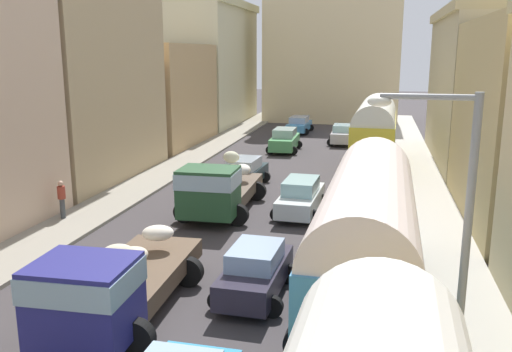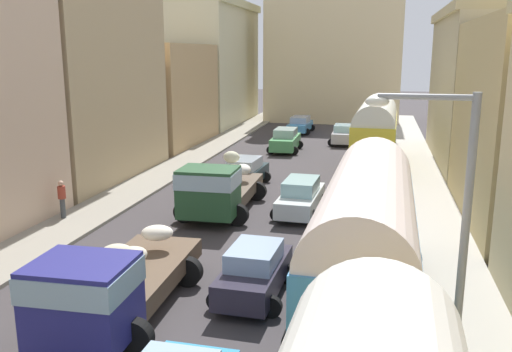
{
  "view_description": "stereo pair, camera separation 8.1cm",
  "coord_description": "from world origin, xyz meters",
  "px_view_note": "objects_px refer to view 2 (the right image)",
  "views": [
    {
      "loc": [
        4.75,
        -0.42,
        6.94
      ],
      "look_at": [
        0.0,
        20.83,
        1.98
      ],
      "focal_mm": 38.1,
      "sensor_mm": 36.0,
      "label": 1
    },
    {
      "loc": [
        4.83,
        -0.41,
        6.94
      ],
      "look_at": [
        0.0,
        20.83,
        1.98
      ],
      "focal_mm": 38.1,
      "sensor_mm": 36.0,
      "label": 2
    }
  ],
  "objects_px": {
    "parked_bus_2": "(376,130)",
    "parked_bus_1": "(366,232)",
    "car_0": "(245,173)",
    "car_5": "(301,197)",
    "cargo_truck_0": "(110,282)",
    "cargo_truck_1": "(218,187)",
    "car_6": "(343,134)",
    "pedestrian_3": "(62,198)",
    "car_4": "(255,271)",
    "streetlamp_near": "(449,225)",
    "car_1": "(286,140)",
    "car_2": "(300,125)"
  },
  "relations": [
    {
      "from": "parked_bus_2",
      "to": "cargo_truck_0",
      "type": "height_order",
      "value": "parked_bus_2"
    },
    {
      "from": "car_4",
      "to": "parked_bus_1",
      "type": "bearing_deg",
      "value": -3.65
    },
    {
      "from": "car_0",
      "to": "car_2",
      "type": "bearing_deg",
      "value": 90.02
    },
    {
      "from": "pedestrian_3",
      "to": "streetlamp_near",
      "type": "relative_size",
      "value": 0.28
    },
    {
      "from": "pedestrian_3",
      "to": "parked_bus_2",
      "type": "bearing_deg",
      "value": 47.64
    },
    {
      "from": "car_2",
      "to": "parked_bus_2",
      "type": "bearing_deg",
      "value": -64.72
    },
    {
      "from": "cargo_truck_0",
      "to": "parked_bus_2",
      "type": "bearing_deg",
      "value": 73.73
    },
    {
      "from": "car_2",
      "to": "car_6",
      "type": "distance_m",
      "value": 6.75
    },
    {
      "from": "car_0",
      "to": "streetlamp_near",
      "type": "distance_m",
      "value": 18.96
    },
    {
      "from": "parked_bus_2",
      "to": "parked_bus_1",
      "type": "bearing_deg",
      "value": -90.05
    },
    {
      "from": "parked_bus_1",
      "to": "streetlamp_near",
      "type": "height_order",
      "value": "streetlamp_near"
    },
    {
      "from": "parked_bus_1",
      "to": "car_5",
      "type": "distance_m",
      "value": 9.34
    },
    {
      "from": "car_5",
      "to": "car_0",
      "type": "bearing_deg",
      "value": 130.02
    },
    {
      "from": "parked_bus_2",
      "to": "cargo_truck_0",
      "type": "xyz_separation_m",
      "value": [
        -6.33,
        -21.69,
        -1.15
      ]
    },
    {
      "from": "pedestrian_3",
      "to": "streetlamp_near",
      "type": "bearing_deg",
      "value": -33.36
    },
    {
      "from": "parked_bus_2",
      "to": "cargo_truck_0",
      "type": "distance_m",
      "value": 22.62
    },
    {
      "from": "car_4",
      "to": "car_5",
      "type": "xyz_separation_m",
      "value": [
        0.12,
        8.52,
        0.02
      ]
    },
    {
      "from": "car_0",
      "to": "car_5",
      "type": "bearing_deg",
      "value": -49.98
    },
    {
      "from": "car_5",
      "to": "cargo_truck_1",
      "type": "bearing_deg",
      "value": -164.11
    },
    {
      "from": "cargo_truck_1",
      "to": "streetlamp_near",
      "type": "xyz_separation_m",
      "value": [
        8.02,
        -11.58,
        2.54
      ]
    },
    {
      "from": "streetlamp_near",
      "to": "parked_bus_2",
      "type": "bearing_deg",
      "value": 93.79
    },
    {
      "from": "cargo_truck_0",
      "to": "car_1",
      "type": "bearing_deg",
      "value": 89.97
    },
    {
      "from": "car_0",
      "to": "pedestrian_3",
      "type": "xyz_separation_m",
      "value": [
        -6.02,
        -7.52,
        0.25
      ]
    },
    {
      "from": "parked_bus_2",
      "to": "car_6",
      "type": "relative_size",
      "value": 2.58
    },
    {
      "from": "parked_bus_1",
      "to": "pedestrian_3",
      "type": "bearing_deg",
      "value": 156.53
    },
    {
      "from": "car_4",
      "to": "car_5",
      "type": "height_order",
      "value": "car_5"
    },
    {
      "from": "car_1",
      "to": "car_4",
      "type": "bearing_deg",
      "value": -82.37
    },
    {
      "from": "cargo_truck_1",
      "to": "car_6",
      "type": "distance_m",
      "value": 20.65
    },
    {
      "from": "cargo_truck_1",
      "to": "car_5",
      "type": "xyz_separation_m",
      "value": [
        3.47,
        0.99,
        -0.47
      ]
    },
    {
      "from": "car_6",
      "to": "car_5",
      "type": "bearing_deg",
      "value": -91.59
    },
    {
      "from": "cargo_truck_1",
      "to": "car_4",
      "type": "height_order",
      "value": "cargo_truck_1"
    },
    {
      "from": "cargo_truck_0",
      "to": "cargo_truck_1",
      "type": "distance_m",
      "value": 10.1
    },
    {
      "from": "cargo_truck_1",
      "to": "pedestrian_3",
      "type": "height_order",
      "value": "cargo_truck_1"
    },
    {
      "from": "car_4",
      "to": "pedestrian_3",
      "type": "xyz_separation_m",
      "value": [
        -9.49,
        5.28,
        0.25
      ]
    },
    {
      "from": "car_5",
      "to": "parked_bus_1",
      "type": "bearing_deg",
      "value": -71.03
    },
    {
      "from": "car_4",
      "to": "car_0",
      "type": "bearing_deg",
      "value": 105.18
    },
    {
      "from": "car_4",
      "to": "car_6",
      "type": "distance_m",
      "value": 27.79
    },
    {
      "from": "parked_bus_2",
      "to": "car_2",
      "type": "relative_size",
      "value": 2.19
    },
    {
      "from": "car_2",
      "to": "car_1",
      "type": "bearing_deg",
      "value": -88.18
    },
    {
      "from": "cargo_truck_0",
      "to": "car_2",
      "type": "height_order",
      "value": "cargo_truck_0"
    },
    {
      "from": "parked_bus_2",
      "to": "car_2",
      "type": "distance_m",
      "value": 15.57
    },
    {
      "from": "parked_bus_1",
      "to": "car_1",
      "type": "height_order",
      "value": "parked_bus_1"
    },
    {
      "from": "pedestrian_3",
      "to": "car_2",
      "type": "bearing_deg",
      "value": 77.81
    },
    {
      "from": "car_2",
      "to": "streetlamp_near",
      "type": "xyz_separation_m",
      "value": [
        8.15,
        -37.17,
        3.06
      ]
    },
    {
      "from": "cargo_truck_0",
      "to": "streetlamp_near",
      "type": "distance_m",
      "value": 8.41
    },
    {
      "from": "car_1",
      "to": "streetlamp_near",
      "type": "xyz_separation_m",
      "value": [
        7.85,
        -27.77,
        2.97
      ]
    },
    {
      "from": "parked_bus_2",
      "to": "car_4",
      "type": "xyz_separation_m",
      "value": [
        -3.13,
        -19.12,
        -1.61
      ]
    },
    {
      "from": "parked_bus_1",
      "to": "car_1",
      "type": "distance_m",
      "value": 24.78
    },
    {
      "from": "pedestrian_3",
      "to": "parked_bus_1",
      "type": "bearing_deg",
      "value": -23.47
    },
    {
      "from": "streetlamp_near",
      "to": "pedestrian_3",
      "type": "bearing_deg",
      "value": 146.64
    }
  ]
}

